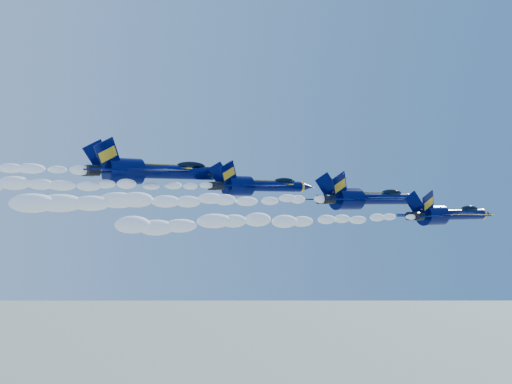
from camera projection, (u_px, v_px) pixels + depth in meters
jet_lead at (449, 214)px, 74.70m from camera, size 15.07×12.36×5.60m
smoke_trail_jet_lead at (287, 221)px, 60.27m from camera, size 35.82×1.56×1.40m
jet_second at (367, 198)px, 80.72m from camera, size 17.63×14.47×6.55m
smoke_trail_jet_second at (192, 201)px, 65.63m from camera, size 35.82×1.82×1.64m
jet_third at (259, 186)px, 81.98m from camera, size 16.39×13.45×6.09m
smoke_trail_jet_third at (68, 185)px, 67.21m from camera, size 35.82×1.70×1.53m
jet_fourth at (154, 171)px, 76.00m from camera, size 19.66×16.13×7.31m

